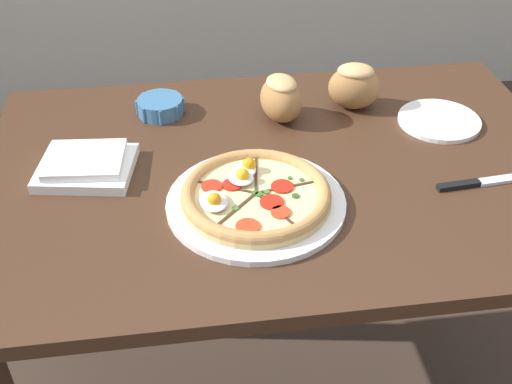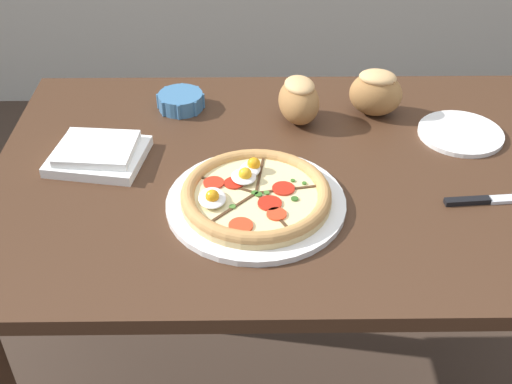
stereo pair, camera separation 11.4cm
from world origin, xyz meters
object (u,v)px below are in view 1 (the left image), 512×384
Objects in this scene: bread_piece_mid at (281,98)px; ramekin_bowl at (160,106)px; bread_piece_near at (354,85)px; dining_table at (281,215)px; side_saucer at (439,121)px; knife_main at (485,182)px; pizza at (255,197)px; napkin_folded at (86,165)px.

ramekin_bowl is at bearing 166.97° from bread_piece_mid.
bread_piece_mid is at bearing -169.98° from bread_piece_near.
dining_table is at bearing -133.22° from bread_piece_near.
ramekin_bowl reaches higher than side_saucer.
ramekin_bowl is 0.82× the size of bread_piece_mid.
ramekin_bowl is at bearing 145.19° from knife_main.
ramekin_bowl is at bearing 134.13° from dining_table.
pizza is 3.02× the size of ramekin_bowl.
pizza reaches higher than ramekin_bowl.
bread_piece_near is (0.43, -0.03, 0.03)m from ramekin_bowl.
dining_table is at bearing -4.81° from napkin_folded.
dining_table is 6.59× the size of side_saucer.
bread_piece_near is at bearing 151.27° from side_saucer.
bread_piece_mid is (0.10, 0.29, 0.03)m from pizza.
knife_main is (0.60, -0.35, -0.01)m from ramekin_bowl.
pizza is at bearing 176.03° from knife_main.
side_saucer is (0.34, -0.06, -0.05)m from bread_piece_mid.
knife_main is (0.75, -0.14, -0.01)m from napkin_folded.
ramekin_bowl is at bearing 176.00° from bread_piece_near.
knife_main reaches higher than dining_table.
bread_piece_near is at bearing 113.88° from knife_main.
pizza is at bearing -129.27° from bread_piece_near.
bread_piece_near is at bearing -4.00° from ramekin_bowl.
ramekin_bowl reaches higher than knife_main.
bread_piece_near reaches higher than pizza.
pizza is 0.31m from bread_piece_mid.
bread_piece_mid reaches higher than napkin_folded.
pizza is 2.49× the size of bread_piece_mid.
dining_table is 0.40m from napkin_folded.
knife_main and side_saucer have the same top height.
pizza is at bearing -108.05° from bread_piece_mid.
ramekin_bowl is (-0.23, 0.24, 0.14)m from dining_table.
knife_main is (0.34, -0.29, -0.05)m from bread_piece_mid.
bread_piece_mid is at bearing 81.43° from dining_table.
napkin_folded is 0.76m from knife_main.
knife_main is at bearing 0.76° from pizza.
bread_piece_mid is (0.03, 0.18, 0.18)m from dining_table.
bread_piece_near is 0.20m from side_saucer.
knife_main is at bearing -30.08° from ramekin_bowl.
dining_table is 0.40m from side_saucer.
ramekin_bowl is at bearing 168.41° from side_saucer.
bread_piece_near is 0.36m from knife_main.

